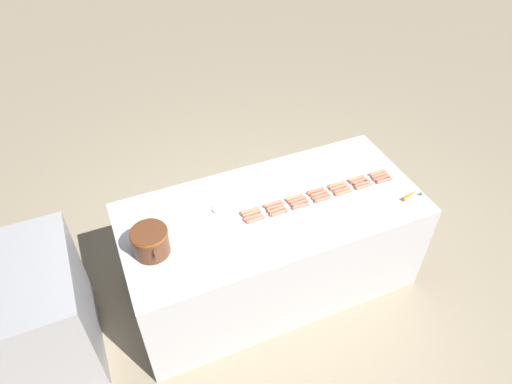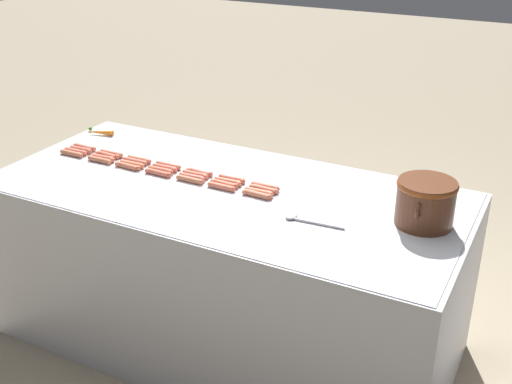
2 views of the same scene
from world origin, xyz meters
TOP-DOWN VIEW (x-y plane):
  - ground_plane at (0.00, 0.00)m, footprint 20.00×20.00m
  - griddle_counter at (0.00, 0.00)m, footprint 1.04×2.26m
  - back_cabinet at (-0.00, 1.78)m, footprint 0.90×0.71m
  - hot_dog_0 at (-0.08, -0.92)m, footprint 0.03×0.15m
  - hot_dog_1 at (-0.08, -0.74)m, footprint 0.03×0.15m
  - hot_dog_2 at (-0.08, -0.56)m, footprint 0.03×0.15m
  - hot_dog_3 at (-0.08, -0.38)m, footprint 0.03×0.15m
  - hot_dog_4 at (-0.08, -0.19)m, footprint 0.04×0.15m
  - hot_dog_5 at (-0.08, -0.01)m, footprint 0.03×0.15m
  - hot_dog_6 at (-0.08, 0.17)m, footprint 0.03×0.15m
  - hot_dog_7 at (-0.05, -0.92)m, footprint 0.03×0.15m
  - hot_dog_8 at (-0.05, -0.74)m, footprint 0.04×0.15m
  - hot_dog_9 at (-0.05, -0.56)m, footprint 0.03×0.15m
  - hot_dog_10 at (-0.05, -0.38)m, footprint 0.03×0.15m
  - hot_dog_11 at (-0.05, -0.20)m, footprint 0.03×0.15m
  - hot_dog_12 at (-0.05, -0.01)m, footprint 0.03×0.15m
  - hot_dog_13 at (-0.05, 0.18)m, footprint 0.03×0.15m
  - hot_dog_14 at (-0.01, -0.92)m, footprint 0.03×0.15m
  - hot_dog_15 at (-0.01, -0.74)m, footprint 0.04×0.15m
  - hot_dog_16 at (-0.01, -0.55)m, footprint 0.03×0.15m
  - hot_dog_17 at (-0.01, -0.38)m, footprint 0.03×0.15m
  - hot_dog_18 at (-0.01, -0.19)m, footprint 0.03×0.15m
  - hot_dog_19 at (-0.01, -0.01)m, footprint 0.03×0.15m
  - hot_dog_20 at (-0.01, 0.17)m, footprint 0.03×0.15m
  - hot_dog_21 at (0.02, -0.92)m, footprint 0.03×0.15m
  - hot_dog_22 at (0.02, -0.73)m, footprint 0.03×0.15m
  - hot_dog_23 at (0.02, -0.55)m, footprint 0.03×0.15m
  - hot_dog_24 at (0.02, -0.37)m, footprint 0.03×0.15m
  - hot_dog_25 at (0.02, -0.19)m, footprint 0.03×0.15m
  - hot_dog_26 at (0.02, -0.01)m, footprint 0.03×0.15m
  - hot_dog_27 at (0.02, 0.18)m, footprint 0.03×0.15m
  - bean_pot at (-0.07, 0.92)m, footprint 0.31×0.25m
  - serving_spoon at (0.13, 0.45)m, footprint 0.07×0.27m
  - carrot at (-0.30, -1.01)m, footprint 0.07×0.18m

SIDE VIEW (x-z plane):
  - ground_plane at x=0.00m, z-range 0.00..0.00m
  - griddle_counter at x=0.00m, z-range 0.00..0.88m
  - back_cabinet at x=0.00m, z-range 0.00..0.98m
  - serving_spoon at x=0.13m, z-range 0.88..0.89m
  - hot_dog_0 at x=-0.08m, z-range 0.88..0.90m
  - hot_dog_1 at x=-0.08m, z-range 0.88..0.90m
  - hot_dog_2 at x=-0.08m, z-range 0.88..0.90m
  - hot_dog_3 at x=-0.08m, z-range 0.88..0.90m
  - hot_dog_4 at x=-0.08m, z-range 0.88..0.90m
  - hot_dog_5 at x=-0.08m, z-range 0.88..0.90m
  - hot_dog_6 at x=-0.08m, z-range 0.88..0.90m
  - hot_dog_7 at x=-0.05m, z-range 0.88..0.90m
  - hot_dog_8 at x=-0.05m, z-range 0.88..0.90m
  - hot_dog_9 at x=-0.05m, z-range 0.88..0.90m
  - hot_dog_10 at x=-0.05m, z-range 0.88..0.90m
  - hot_dog_11 at x=-0.05m, z-range 0.88..0.90m
  - hot_dog_12 at x=-0.05m, z-range 0.88..0.90m
  - hot_dog_13 at x=-0.05m, z-range 0.88..0.90m
  - hot_dog_14 at x=-0.01m, z-range 0.88..0.90m
  - hot_dog_15 at x=-0.01m, z-range 0.88..0.90m
  - hot_dog_16 at x=-0.01m, z-range 0.88..0.90m
  - hot_dog_17 at x=-0.01m, z-range 0.88..0.90m
  - hot_dog_18 at x=-0.01m, z-range 0.88..0.90m
  - hot_dog_19 at x=-0.01m, z-range 0.88..0.90m
  - hot_dog_20 at x=-0.01m, z-range 0.88..0.90m
  - hot_dog_21 at x=0.02m, z-range 0.88..0.90m
  - hot_dog_22 at x=0.02m, z-range 0.88..0.90m
  - hot_dog_23 at x=0.02m, z-range 0.88..0.90m
  - hot_dog_24 at x=0.02m, z-range 0.88..0.90m
  - hot_dog_25 at x=0.02m, z-range 0.88..0.90m
  - hot_dog_26 at x=0.02m, z-range 0.88..0.90m
  - hot_dog_27 at x=0.02m, z-range 0.88..0.90m
  - carrot at x=-0.30m, z-range 0.88..0.91m
  - bean_pot at x=-0.07m, z-range 0.89..1.08m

